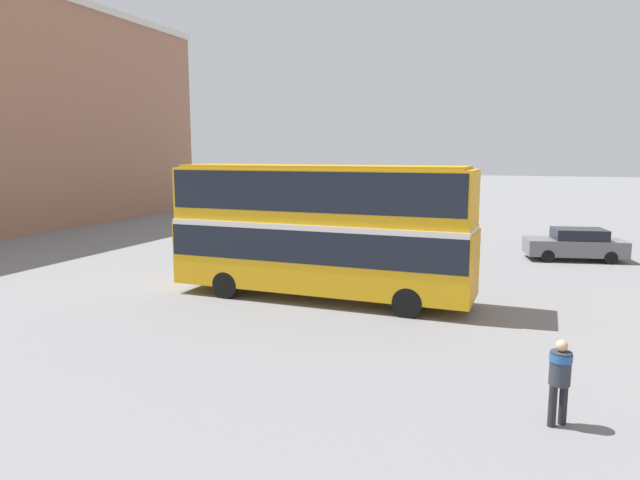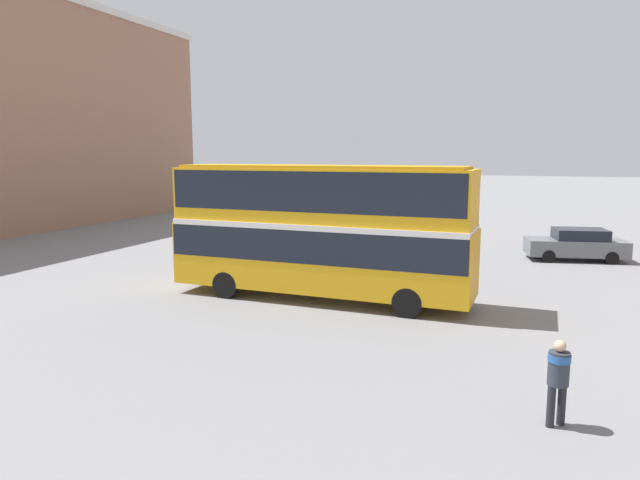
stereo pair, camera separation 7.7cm
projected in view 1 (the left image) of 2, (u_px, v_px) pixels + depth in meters
name	position (u px, v px, depth m)	size (l,w,h in m)	color
ground_plane	(360.00, 299.00, 20.41)	(240.00, 240.00, 0.00)	slate
double_decker_bus	(320.00, 224.00, 19.99)	(10.76, 2.74, 4.76)	gold
pedestrian_foreground	(560.00, 373.00, 10.79)	(0.59, 0.59, 1.70)	#232328
parked_car_kerb_near	(575.00, 244.00, 27.73)	(4.83, 2.74, 1.55)	slate
parked_car_kerb_far	(299.00, 219.00, 38.18)	(4.89, 2.37, 1.56)	navy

